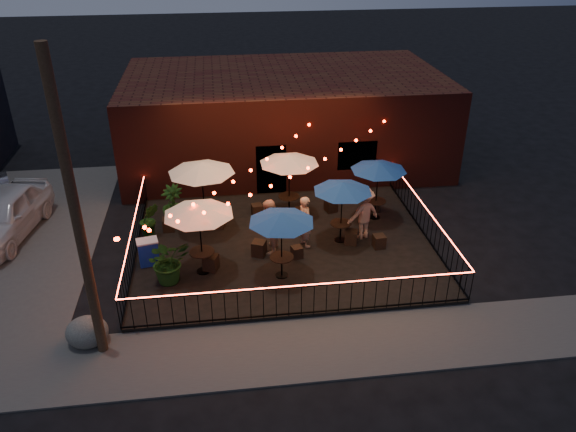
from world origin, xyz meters
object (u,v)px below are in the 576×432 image
at_px(cafe_table_2, 281,218).
at_px(utility_pole, 77,218).
at_px(cafe_table_1, 201,168).
at_px(cooler, 148,252).
at_px(cafe_table_0, 198,210).
at_px(cafe_table_4, 343,188).
at_px(cafe_table_5, 379,167).
at_px(cafe_table_3, 289,160).
at_px(boulder, 87,332).

bearing_deg(cafe_table_2, utility_pole, -152.56).
bearing_deg(cafe_table_1, cooler, -130.70).
bearing_deg(cafe_table_0, cafe_table_4, 15.74).
xyz_separation_m(cafe_table_1, cafe_table_5, (6.30, -0.00, -0.30)).
xyz_separation_m(cafe_table_2, cafe_table_3, (0.78, 4.06, 0.16)).
bearing_deg(cafe_table_3, cafe_table_0, -132.61).
relative_size(cafe_table_5, cooler, 2.99).
bearing_deg(cooler, cafe_table_3, 18.16).
bearing_deg(utility_pole, cafe_table_4, 31.58).
xyz_separation_m(utility_pole, cooler, (0.90, 3.89, -3.40)).
relative_size(cafe_table_3, boulder, 2.89).
bearing_deg(cafe_table_2, cafe_table_1, 125.08).
bearing_deg(cafe_table_0, cafe_table_5, 23.77).
distance_m(cafe_table_2, boulder, 6.24).
bearing_deg(cafe_table_2, cafe_table_5, 40.57).
xyz_separation_m(utility_pole, boulder, (-0.42, 0.34, -3.61)).
relative_size(utility_pole, cafe_table_0, 2.76).
height_order(cafe_table_0, cafe_table_5, cafe_table_0).
bearing_deg(cafe_table_3, boulder, -134.62).
height_order(cafe_table_4, cafe_table_5, cafe_table_5).
distance_m(utility_pole, cafe_table_2, 6.01).
xyz_separation_m(cafe_table_0, cafe_table_2, (2.45, -0.56, -0.15)).
relative_size(utility_pole, cafe_table_1, 2.90).
xyz_separation_m(cafe_table_1, boulder, (-3.15, -5.68, -2.11)).
bearing_deg(cafe_table_0, cafe_table_3, 47.39).
bearing_deg(cafe_table_0, cooler, 158.28).
xyz_separation_m(cafe_table_0, cooler, (-1.74, 0.69, -1.75)).
height_order(utility_pole, cooler, utility_pole).
distance_m(cafe_table_3, cafe_table_5, 3.23).
relative_size(cafe_table_4, cafe_table_5, 0.95).
bearing_deg(cafe_table_2, cafe_table_3, 79.19).
relative_size(cafe_table_3, cafe_table_5, 1.10).
height_order(cafe_table_1, cafe_table_2, cafe_table_1).
bearing_deg(cafe_table_4, cooler, -174.34).
height_order(cooler, boulder, cooler).
distance_m(cafe_table_0, cafe_table_2, 2.52).
distance_m(cafe_table_4, cooler, 6.70).
height_order(cafe_table_3, cooler, cafe_table_3).
bearing_deg(utility_pole, cafe_table_2, 27.44).
bearing_deg(boulder, cooler, 69.62).
height_order(cafe_table_0, cafe_table_4, cafe_table_0).
height_order(cafe_table_3, cafe_table_4, cafe_table_3).
xyz_separation_m(utility_pole, cafe_table_5, (9.02, 6.01, -1.79)).
distance_m(utility_pole, cooler, 5.25).
bearing_deg(cafe_table_4, cafe_table_1, 162.36).
distance_m(cafe_table_5, cooler, 8.54).
height_order(utility_pole, cafe_table_0, utility_pole).
distance_m(cafe_table_0, cooler, 2.57).
relative_size(cafe_table_4, cooler, 2.82).
bearing_deg(boulder, cafe_table_4, 28.30).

